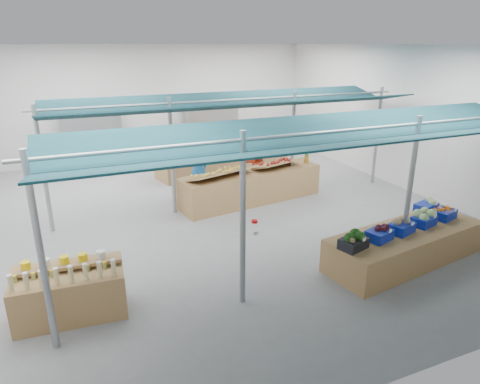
% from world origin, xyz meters
% --- Properties ---
extents(floor, '(13.00, 13.00, 0.00)m').
position_xyz_m(floor, '(0.00, 0.00, 0.00)').
color(floor, slate).
rests_on(floor, ground).
extents(hall, '(13.00, 13.00, 13.00)m').
position_xyz_m(hall, '(0.00, 1.44, 2.65)').
color(hall, silver).
rests_on(hall, ground).
extents(pole_grid, '(10.00, 4.60, 3.00)m').
position_xyz_m(pole_grid, '(0.75, -1.75, 1.81)').
color(pole_grid, gray).
rests_on(pole_grid, floor).
extents(awnings, '(9.50, 7.08, 0.30)m').
position_xyz_m(awnings, '(0.75, -1.75, 2.78)').
color(awnings, '#0B272E').
rests_on(awnings, pole_grid).
extents(back_shelving_left, '(2.00, 0.50, 2.00)m').
position_xyz_m(back_shelving_left, '(-2.50, 6.00, 1.00)').
color(back_shelving_left, '#B23F33').
rests_on(back_shelving_left, floor).
extents(back_shelving_right, '(2.00, 0.50, 2.00)m').
position_xyz_m(back_shelving_right, '(2.00, 6.00, 1.00)').
color(back_shelving_right, '#B23F33').
rests_on(back_shelving_right, floor).
extents(bottle_shelf, '(1.77, 1.17, 1.04)m').
position_xyz_m(bottle_shelf, '(-3.73, -3.26, 0.42)').
color(bottle_shelf, olive).
rests_on(bottle_shelf, floor).
extents(veg_counter, '(3.66, 1.68, 0.69)m').
position_xyz_m(veg_counter, '(2.63, -3.96, 0.34)').
color(veg_counter, olive).
rests_on(veg_counter, floor).
extents(fruit_counter, '(4.22, 1.56, 0.88)m').
position_xyz_m(fruit_counter, '(1.21, 0.46, 0.44)').
color(fruit_counter, olive).
rests_on(fruit_counter, floor).
extents(far_counter, '(5.09, 2.11, 0.90)m').
position_xyz_m(far_counter, '(1.70, 3.74, 0.45)').
color(far_counter, olive).
rests_on(far_counter, floor).
extents(crate_stack, '(0.63, 0.54, 0.64)m').
position_xyz_m(crate_stack, '(3.03, -3.57, 0.32)').
color(crate_stack, '#0E239B').
rests_on(crate_stack, floor).
extents(vendor_left, '(0.65, 0.48, 1.65)m').
position_xyz_m(vendor_left, '(0.01, 1.56, 0.82)').
color(vendor_left, '#1A64AB').
rests_on(vendor_left, floor).
extents(vendor_right, '(0.88, 0.73, 1.65)m').
position_xyz_m(vendor_right, '(1.81, 1.56, 0.82)').
color(vendor_right, '#9C2913').
rests_on(vendor_right, floor).
extents(crate_broccoli, '(0.58, 0.48, 0.35)m').
position_xyz_m(crate_broccoli, '(1.12, -4.19, 0.84)').
color(crate_broccoli, black).
rests_on(crate_broccoli, veg_counter).
extents(crate_beets, '(0.58, 0.48, 0.29)m').
position_xyz_m(crate_beets, '(1.80, -4.09, 0.82)').
color(crate_beets, '#0E239B').
rests_on(crate_beets, veg_counter).
extents(crate_celeriac, '(0.58, 0.48, 0.31)m').
position_xyz_m(crate_celeriac, '(2.43, -3.99, 0.83)').
color(crate_celeriac, '#0E239B').
rests_on(crate_celeriac, veg_counter).
extents(crate_cabbage, '(0.58, 0.48, 0.35)m').
position_xyz_m(crate_cabbage, '(3.11, -3.89, 0.84)').
color(crate_cabbage, '#0E239B').
rests_on(crate_cabbage, veg_counter).
extents(crate_carrots, '(0.58, 0.48, 0.29)m').
position_xyz_m(crate_carrots, '(3.79, -3.79, 0.80)').
color(crate_carrots, '#0E239B').
rests_on(crate_carrots, veg_counter).
extents(sparrow, '(0.12, 0.09, 0.11)m').
position_xyz_m(sparrow, '(0.99, -4.33, 0.93)').
color(sparrow, brown).
rests_on(sparrow, crate_broccoli).
extents(pole_ribbon, '(0.12, 0.12, 0.28)m').
position_xyz_m(pole_ribbon, '(-0.42, -3.22, 1.08)').
color(pole_ribbon, red).
rests_on(pole_ribbon, pole_grid).
extents(apple_heap_yellow, '(2.02, 1.21, 0.27)m').
position_xyz_m(apple_heap_yellow, '(0.25, 0.22, 1.05)').
color(apple_heap_yellow, '#997247').
rests_on(apple_heap_yellow, fruit_counter).
extents(apple_heap_red, '(1.64, 1.10, 0.27)m').
position_xyz_m(apple_heap_red, '(2.05, 0.48, 1.05)').
color(apple_heap_red, '#997247').
rests_on(apple_heap_red, fruit_counter).
extents(pineapple, '(0.14, 0.14, 0.39)m').
position_xyz_m(pineapple, '(3.07, 0.63, 1.07)').
color(pineapple, '#8C6019').
rests_on(pineapple, fruit_counter).
extents(crate_extra, '(0.58, 0.47, 0.32)m').
position_xyz_m(crate_extra, '(3.72, -3.36, 0.83)').
color(crate_extra, '#0E239B').
rests_on(crate_extra, veg_counter).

